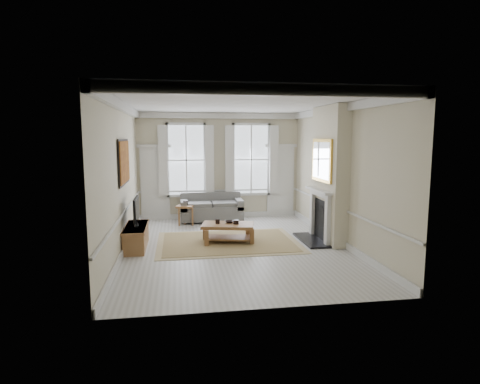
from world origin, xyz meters
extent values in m
plane|color=#B7B5AD|center=(0.00, 0.00, 0.00)|extent=(7.20, 7.20, 0.00)
plane|color=white|center=(0.00, 0.00, 3.40)|extent=(7.20, 7.20, 0.00)
plane|color=beige|center=(0.00, 3.60, 1.70)|extent=(5.20, 0.00, 5.20)
plane|color=beige|center=(-2.60, 0.00, 1.70)|extent=(0.00, 7.20, 7.20)
plane|color=beige|center=(2.60, 0.00, 1.70)|extent=(0.00, 7.20, 7.20)
cube|color=silver|center=(-2.05, 3.56, 1.15)|extent=(0.90, 0.08, 2.30)
cube|color=silver|center=(2.05, 3.56, 1.15)|extent=(0.90, 0.08, 2.30)
cube|color=#B1691E|center=(-2.56, 0.30, 2.05)|extent=(0.05, 1.66, 1.06)
cube|color=beige|center=(2.43, 0.20, 1.70)|extent=(0.35, 1.70, 3.38)
cube|color=black|center=(2.00, 0.20, 0.03)|extent=(0.55, 1.50, 0.05)
cube|color=silver|center=(2.20, -0.35, 0.57)|extent=(0.10, 0.18, 1.15)
cube|color=silver|center=(2.20, 0.75, 0.57)|extent=(0.10, 0.18, 1.15)
cube|color=silver|center=(2.15, 0.20, 1.30)|extent=(0.20, 1.45, 0.06)
cube|color=black|center=(2.25, 0.20, 0.55)|extent=(0.02, 0.92, 1.00)
cube|color=gold|center=(2.21, 0.20, 2.05)|extent=(0.06, 1.26, 1.06)
cube|color=slate|center=(-0.30, 3.05, 0.28)|extent=(1.92, 0.94, 0.44)
cube|color=slate|center=(-0.30, 3.42, 0.66)|extent=(1.92, 0.20, 0.44)
cube|color=slate|center=(-1.16, 3.05, 0.54)|extent=(0.20, 0.94, 0.30)
cube|color=slate|center=(0.56, 3.05, 0.54)|extent=(0.20, 0.94, 0.30)
cylinder|color=brown|center=(-1.14, 2.70, 0.04)|extent=(0.06, 0.06, 0.08)
cylinder|color=brown|center=(0.54, 3.40, 0.04)|extent=(0.06, 0.06, 0.08)
cube|color=brown|center=(-1.12, 2.69, 0.56)|extent=(0.62, 0.62, 0.06)
cube|color=brown|center=(-1.31, 2.50, 0.26)|extent=(0.05, 0.05, 0.53)
cube|color=brown|center=(-0.93, 2.50, 0.26)|extent=(0.05, 0.05, 0.53)
cube|color=brown|center=(-1.31, 2.88, 0.26)|extent=(0.05, 0.05, 0.53)
cube|color=brown|center=(-0.93, 2.88, 0.26)|extent=(0.05, 0.05, 0.53)
cube|color=#9C7F50|center=(-0.12, 0.39, 0.01)|extent=(3.50, 2.60, 0.02)
cube|color=brown|center=(-0.12, 0.39, 0.44)|extent=(1.40, 1.00, 0.08)
cube|color=brown|center=(-0.66, 0.12, 0.20)|extent=(0.10, 0.10, 0.40)
cube|color=brown|center=(0.42, 0.12, 0.20)|extent=(0.10, 0.10, 0.40)
cube|color=brown|center=(-0.66, 0.66, 0.20)|extent=(0.10, 0.10, 0.40)
cube|color=brown|center=(0.42, 0.66, 0.20)|extent=(0.10, 0.10, 0.40)
cylinder|color=black|center=(-0.37, 0.44, 0.53)|extent=(0.11, 0.11, 0.11)
cylinder|color=black|center=(0.08, 0.34, 0.53)|extent=(0.14, 0.14, 0.10)
imported|color=black|center=(-0.07, 0.49, 0.51)|extent=(0.23, 0.23, 0.06)
cube|color=brown|center=(-2.34, 0.24, 0.27)|extent=(0.48, 1.49, 0.53)
cube|color=black|center=(-2.32, 0.24, 0.55)|extent=(0.08, 0.30, 0.03)
cube|color=black|center=(-2.32, 0.24, 0.94)|extent=(0.05, 0.90, 0.55)
cube|color=black|center=(-2.29, 0.24, 0.94)|extent=(0.01, 0.83, 0.49)
camera|label=1|loc=(-1.33, -9.33, 2.61)|focal=30.00mm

